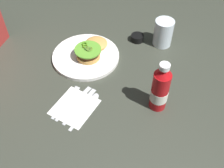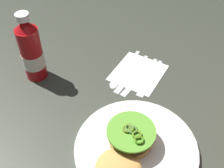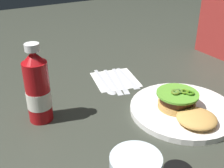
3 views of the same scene
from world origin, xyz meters
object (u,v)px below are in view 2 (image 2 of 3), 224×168
dinner_plate (136,149)px  napkin (138,72)px  spoon_utensil (122,73)px  butter_knife (138,78)px  fork_utensil (149,80)px  burger_sandwich (126,147)px  steak_knife (130,75)px  ketchup_bottle (31,52)px

dinner_plate → napkin: bearing=-168.2°
spoon_utensil → butter_knife: size_ratio=1.00×
napkin → fork_utensil: fork_utensil is taller
burger_sandwich → steak_knife: (-0.27, -0.06, -0.03)m
dinner_plate → butter_knife: size_ratio=1.53×
ketchup_bottle → spoon_utensil: size_ratio=1.11×
burger_sandwich → butter_knife: size_ratio=0.99×
steak_knife → fork_utensil: size_ratio=1.11×
burger_sandwich → ketchup_bottle: 0.39m
dinner_plate → steak_knife: dinner_plate is taller
steak_knife → dinner_plate: bearing=17.2°
dinner_plate → ketchup_bottle: ketchup_bottle is taller
ketchup_bottle → burger_sandwich: bearing=60.2°
burger_sandwich → spoon_utensil: 0.29m
dinner_plate → steak_knife: (-0.25, -0.08, -0.00)m
spoon_utensil → steak_knife: same height
napkin → butter_knife: bearing=12.0°
burger_sandwich → fork_utensil: bearing=179.8°
steak_knife → fork_utensil: same height
dinner_plate → fork_utensil: (-0.24, -0.02, -0.00)m
spoon_utensil → steak_knife: bearing=86.1°
ketchup_bottle → butter_knife: 0.32m
fork_utensil → dinner_plate: bearing=4.3°
fork_utensil → ketchup_bottle: bearing=-77.8°
napkin → steak_knife: size_ratio=0.80×
burger_sandwich → napkin: bearing=-172.6°
butter_knife → steak_knife: bearing=-103.2°
ketchup_bottle → napkin: (-0.10, 0.30, -0.09)m
fork_utensil → napkin: bearing=-125.8°
dinner_plate → napkin: dinner_plate is taller
dinner_plate → fork_utensil: bearing=-175.7°
dinner_plate → butter_knife: (-0.24, -0.05, -0.00)m
burger_sandwich → spoon_utensil: burger_sandwich is taller
napkin → butter_knife: butter_knife is taller
burger_sandwich → napkin: 0.30m
napkin → fork_utensil: 0.05m
napkin → butter_knife: 0.03m
dinner_plate → burger_sandwich: (0.02, -0.02, 0.03)m
steak_knife → butter_knife: 0.03m
dinner_plate → napkin: 0.28m
ketchup_bottle → fork_utensil: 0.35m
fork_utensil → steak_knife: bearing=-96.2°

